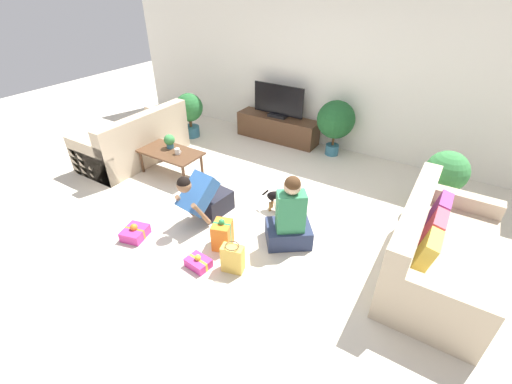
{
  "coord_description": "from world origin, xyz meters",
  "views": [
    {
      "loc": [
        2.19,
        -3.1,
        2.77
      ],
      "look_at": [
        0.3,
        -0.07,
        0.45
      ],
      "focal_mm": 24.0,
      "sensor_mm": 36.0,
      "label": 1
    }
  ],
  "objects_px": {
    "tv": "(278,103)",
    "tv_console": "(277,128)",
    "coffee_table": "(170,154)",
    "sofa_right": "(437,253)",
    "dog": "(283,198)",
    "mug": "(177,151)",
    "person_sitting": "(290,220)",
    "person_kneeling": "(204,198)",
    "gift_box_c": "(222,235)",
    "potted_plant_corner_right": "(445,177)",
    "potted_plant_back_right": "(336,121)",
    "sofa_left": "(135,143)",
    "tabletop_plant": "(169,141)",
    "gift_box_b": "(135,233)",
    "potted_plant_corner_left": "(189,110)",
    "gift_bag_a": "(233,258)",
    "gift_box_a": "(198,263)"
  },
  "relations": [
    {
      "from": "sofa_left",
      "to": "mug",
      "type": "relative_size",
      "value": 14.92
    },
    {
      "from": "person_kneeling",
      "to": "gift_box_c",
      "type": "xyz_separation_m",
      "value": [
        0.51,
        -0.32,
        -0.16
      ]
    },
    {
      "from": "tv",
      "to": "potted_plant_corner_left",
      "type": "height_order",
      "value": "tv"
    },
    {
      "from": "person_sitting",
      "to": "mug",
      "type": "relative_size",
      "value": 7.86
    },
    {
      "from": "sofa_right",
      "to": "potted_plant_back_right",
      "type": "height_order",
      "value": "potted_plant_back_right"
    },
    {
      "from": "tv_console",
      "to": "potted_plant_back_right",
      "type": "xyz_separation_m",
      "value": [
        1.14,
        -0.05,
        0.4
      ]
    },
    {
      "from": "coffee_table",
      "to": "tv",
      "type": "bearing_deg",
      "value": 69.42
    },
    {
      "from": "sofa_right",
      "to": "gift_box_b",
      "type": "relative_size",
      "value": 5.11
    },
    {
      "from": "tv",
      "to": "mug",
      "type": "relative_size",
      "value": 8.38
    },
    {
      "from": "sofa_right",
      "to": "tv_console",
      "type": "bearing_deg",
      "value": 54.38
    },
    {
      "from": "person_kneeling",
      "to": "potted_plant_corner_right",
      "type": "bearing_deg",
      "value": 40.53
    },
    {
      "from": "potted_plant_corner_right",
      "to": "dog",
      "type": "xyz_separation_m",
      "value": [
        -1.75,
        -1.06,
        -0.35
      ]
    },
    {
      "from": "sofa_right",
      "to": "mug",
      "type": "relative_size",
      "value": 14.92
    },
    {
      "from": "potted_plant_back_right",
      "to": "gift_box_b",
      "type": "bearing_deg",
      "value": -109.26
    },
    {
      "from": "potted_plant_corner_left",
      "to": "dog",
      "type": "xyz_separation_m",
      "value": [
        2.74,
        -1.29,
        -0.31
      ]
    },
    {
      "from": "tv",
      "to": "gift_box_a",
      "type": "distance_m",
      "value": 3.64
    },
    {
      "from": "gift_box_c",
      "to": "mug",
      "type": "xyz_separation_m",
      "value": [
        -1.56,
        0.96,
        0.28
      ]
    },
    {
      "from": "coffee_table",
      "to": "potted_plant_back_right",
      "type": "xyz_separation_m",
      "value": [
        1.92,
        2.03,
        0.27
      ]
    },
    {
      "from": "potted_plant_corner_right",
      "to": "mug",
      "type": "distance_m",
      "value": 3.74
    },
    {
      "from": "tv_console",
      "to": "tv",
      "type": "bearing_deg",
      "value": 0.0
    },
    {
      "from": "sofa_left",
      "to": "person_sitting",
      "type": "relative_size",
      "value": 1.9
    },
    {
      "from": "person_sitting",
      "to": "gift_box_b",
      "type": "bearing_deg",
      "value": -7.76
    },
    {
      "from": "tv_console",
      "to": "potted_plant_corner_right",
      "type": "height_order",
      "value": "potted_plant_corner_right"
    },
    {
      "from": "dog",
      "to": "tv_console",
      "type": "bearing_deg",
      "value": 19.66
    },
    {
      "from": "tv_console",
      "to": "gift_box_b",
      "type": "distance_m",
      "value": 3.49
    },
    {
      "from": "sofa_left",
      "to": "tv_console",
      "type": "bearing_deg",
      "value": 140.34
    },
    {
      "from": "potted_plant_back_right",
      "to": "sofa_left",
      "type": "bearing_deg",
      "value": -145.12
    },
    {
      "from": "sofa_right",
      "to": "potted_plant_back_right",
      "type": "xyz_separation_m",
      "value": [
        -1.98,
        2.19,
        0.32
      ]
    },
    {
      "from": "coffee_table",
      "to": "potted_plant_corner_right",
      "type": "relative_size",
      "value": 1.13
    },
    {
      "from": "coffee_table",
      "to": "tv_console",
      "type": "height_order",
      "value": "tv_console"
    },
    {
      "from": "potted_plant_corner_right",
      "to": "gift_bag_a",
      "type": "xyz_separation_m",
      "value": [
        -1.69,
        -2.31,
        -0.4
      ]
    },
    {
      "from": "sofa_left",
      "to": "tv",
      "type": "xyz_separation_m",
      "value": [
        1.66,
        2.01,
        0.42
      ]
    },
    {
      "from": "tv_console",
      "to": "gift_bag_a",
      "type": "height_order",
      "value": "tv_console"
    },
    {
      "from": "dog",
      "to": "tabletop_plant",
      "type": "relative_size",
      "value": 2.37
    },
    {
      "from": "person_kneeling",
      "to": "gift_box_a",
      "type": "relative_size",
      "value": 2.85
    },
    {
      "from": "person_sitting",
      "to": "gift_box_c",
      "type": "bearing_deg",
      "value": -0.39
    },
    {
      "from": "gift_box_a",
      "to": "tabletop_plant",
      "type": "xyz_separation_m",
      "value": [
        -1.78,
        1.48,
        0.47
      ]
    },
    {
      "from": "tv",
      "to": "tabletop_plant",
      "type": "bearing_deg",
      "value": -113.35
    },
    {
      "from": "gift_box_a",
      "to": "gift_box_b",
      "type": "relative_size",
      "value": 0.81
    },
    {
      "from": "potted_plant_corner_right",
      "to": "mug",
      "type": "bearing_deg",
      "value": -163.09
    },
    {
      "from": "person_kneeling",
      "to": "dog",
      "type": "height_order",
      "value": "person_kneeling"
    },
    {
      "from": "sofa_left",
      "to": "coffee_table",
      "type": "relative_size",
      "value": 1.76
    },
    {
      "from": "potted_plant_corner_right",
      "to": "potted_plant_back_right",
      "type": "xyz_separation_m",
      "value": [
        -1.83,
        0.94,
        0.06
      ]
    },
    {
      "from": "sofa_left",
      "to": "tabletop_plant",
      "type": "distance_m",
      "value": 0.84
    },
    {
      "from": "sofa_right",
      "to": "gift_box_a",
      "type": "distance_m",
      "value": 2.53
    },
    {
      "from": "tv",
      "to": "gift_box_a",
      "type": "height_order",
      "value": "tv"
    },
    {
      "from": "tv",
      "to": "tv_console",
      "type": "bearing_deg",
      "value": 0.0
    },
    {
      "from": "tv_console",
      "to": "potted_plant_corner_left",
      "type": "relative_size",
      "value": 1.87
    },
    {
      "from": "potted_plant_corner_right",
      "to": "gift_bag_a",
      "type": "relative_size",
      "value": 2.57
    },
    {
      "from": "sofa_right",
      "to": "dog",
      "type": "relative_size",
      "value": 3.38
    }
  ]
}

